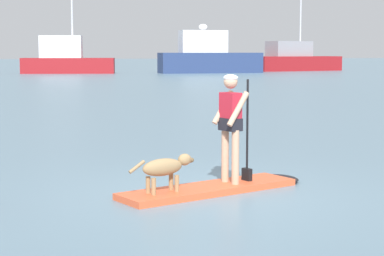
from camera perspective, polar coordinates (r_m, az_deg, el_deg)
The scene contains 7 objects.
ground_plane at distance 10.60m, azimuth 1.42°, elevation -5.43°, with size 400.00×400.00×0.00m, color slate.
paddleboard at distance 10.73m, azimuth 2.39°, elevation -5.02°, with size 3.32×1.82×0.10m.
person_paddler at distance 10.70m, azimuth 3.32°, elevation 0.66°, with size 0.67×0.59×1.73m.
dog at distance 10.06m, azimuth -2.26°, elevation -3.37°, with size 1.09×0.47×0.55m.
moored_boat_outer at distance 69.56m, azimuth -10.57°, elevation 5.71°, with size 9.53×4.31×9.13m.
moored_boat_center at distance 69.97m, azimuth 1.39°, elevation 6.01°, with size 10.62×2.74×5.00m.
moored_boat_port at distance 78.83m, azimuth 8.57°, elevation 5.72°, with size 11.42×5.86×9.91m.
Camera 1 is at (-2.96, -9.94, 2.18)m, focal length 63.28 mm.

